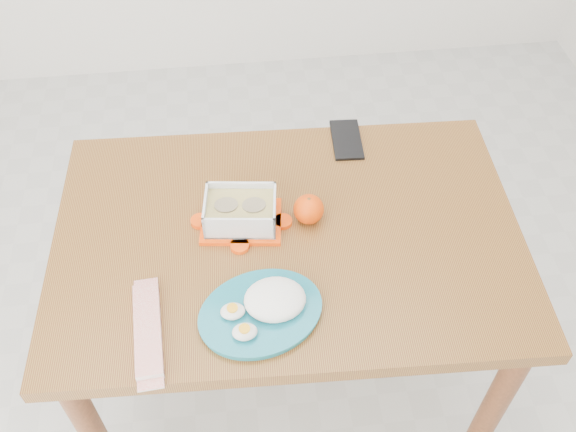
{
  "coord_description": "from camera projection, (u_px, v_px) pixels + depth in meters",
  "views": [
    {
      "loc": [
        -0.01,
        -0.98,
        1.93
      ],
      "look_at": [
        0.11,
        -0.01,
        0.81
      ],
      "focal_mm": 40.0,
      "sensor_mm": 36.0,
      "label": 1
    }
  ],
  "objects": [
    {
      "name": "candy_bar",
      "position": [
        148.0,
        330.0,
        1.34
      ],
      "size": [
        0.07,
        0.23,
        0.02
      ],
      "primitive_type": "cube",
      "rotation": [
        0.0,
        0.0,
        1.64
      ],
      "color": "#B31309",
      "rests_on": "dining_table"
    },
    {
      "name": "orange_fruit",
      "position": [
        309.0,
        209.0,
        1.53
      ],
      "size": [
        0.07,
        0.07,
        0.07
      ],
      "primitive_type": "sphere",
      "color": "#FF4A05",
      "rests_on": "dining_table"
    },
    {
      "name": "smartphone",
      "position": [
        347.0,
        140.0,
        1.74
      ],
      "size": [
        0.09,
        0.16,
        0.01
      ],
      "primitive_type": "cube",
      "rotation": [
        0.0,
        0.0,
        -0.06
      ],
      "color": "black",
      "rests_on": "dining_table"
    },
    {
      "name": "dining_table",
      "position": [
        288.0,
        260.0,
        1.61
      ],
      "size": [
        1.15,
        0.79,
        0.75
      ],
      "rotation": [
        0.0,
        0.0,
        -0.04
      ],
      "color": "brown",
      "rests_on": "ground"
    },
    {
      "name": "food_container",
      "position": [
        241.0,
        212.0,
        1.52
      ],
      "size": [
        0.21,
        0.17,
        0.08
      ],
      "rotation": [
        0.0,
        0.0,
        -0.12
      ],
      "color": "#FF4607",
      "rests_on": "dining_table"
    },
    {
      "name": "rice_plate",
      "position": [
        265.0,
        307.0,
        1.36
      ],
      "size": [
        0.33,
        0.33,
        0.07
      ],
      "rotation": [
        0.0,
        0.0,
        0.3
      ],
      "color": "#176D80",
      "rests_on": "dining_table"
    },
    {
      "name": "ground",
      "position": [
        254.0,
        380.0,
        2.09
      ],
      "size": [
        3.5,
        3.5,
        0.0
      ],
      "primitive_type": "plane",
      "color": "#B7B7B2",
      "rests_on": "ground"
    }
  ]
}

